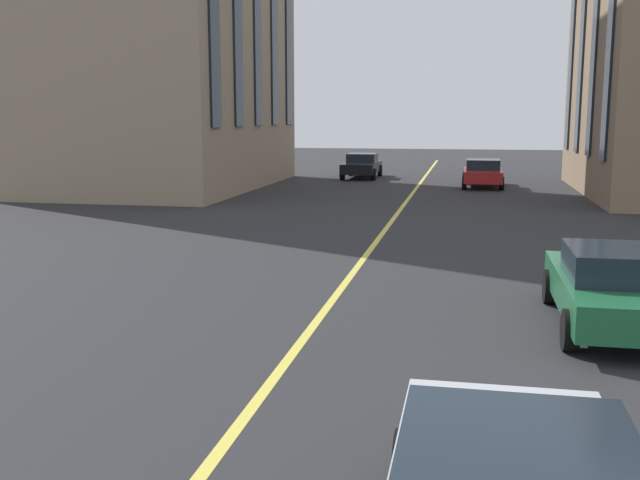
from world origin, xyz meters
TOP-DOWN VIEW (x-y plane):
  - lane_centre_line at (20.00, 0.00)m, footprint 80.00×0.16m
  - car_green_near at (13.32, -4.90)m, footprint 4.40×1.95m
  - car_red_parked_a at (37.98, -3.15)m, footprint 4.40×1.95m
  - car_black_oncoming at (42.25, 3.48)m, footprint 4.40×1.95m

SIDE VIEW (x-z plane):
  - lane_centre_line at x=20.00m, z-range 0.00..0.01m
  - car_green_near at x=13.32m, z-range 0.02..1.39m
  - car_red_parked_a at x=37.98m, z-range 0.02..1.39m
  - car_black_oncoming at x=42.25m, z-range 0.02..1.39m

